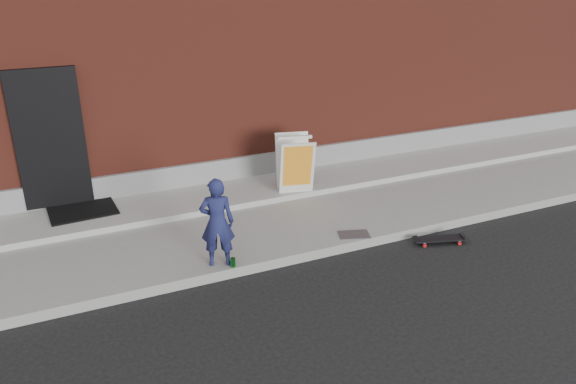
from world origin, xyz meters
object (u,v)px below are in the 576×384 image
skateboard (440,239)px  child (217,223)px  soda_can (233,262)px  pizza_sign (295,164)px

skateboard → child: bearing=171.1°
soda_can → skateboard: bearing=-6.7°
child → soda_can: bearing=153.7°
pizza_sign → skateboard: bearing=-58.8°
child → pizza_sign: 2.65m
skateboard → pizza_sign: pizza_sign is taller
child → skateboard: child is taller
pizza_sign → soda_can: 2.70m
skateboard → pizza_sign: bearing=121.2°
skateboard → pizza_sign: size_ratio=0.83×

